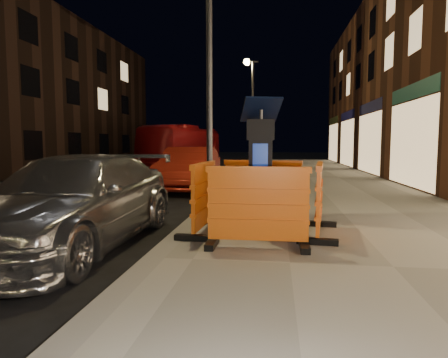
# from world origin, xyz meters

# --- Properties ---
(ground_plane) EXTENTS (120.00, 120.00, 0.00)m
(ground_plane) POSITION_xyz_m (0.00, 0.00, 0.00)
(ground_plane) COLOR black
(ground_plane) RESTS_ON ground
(sidewalk) EXTENTS (6.00, 60.00, 0.15)m
(sidewalk) POSITION_xyz_m (3.00, 0.00, 0.07)
(sidewalk) COLOR gray
(sidewalk) RESTS_ON ground
(kerb) EXTENTS (0.30, 60.00, 0.15)m
(kerb) POSITION_xyz_m (0.00, 0.00, 0.07)
(kerb) COLOR slate
(kerb) RESTS_ON ground
(parking_kiosk) EXTENTS (0.72, 0.72, 2.09)m
(parking_kiosk) POSITION_xyz_m (1.33, 1.62, 1.19)
(parking_kiosk) COLOR black
(parking_kiosk) RESTS_ON sidewalk
(barrier_front) EXTENTS (1.49, 0.62, 1.16)m
(barrier_front) POSITION_xyz_m (1.33, 0.67, 0.73)
(barrier_front) COLOR orange
(barrier_front) RESTS_ON sidewalk
(barrier_back) EXTENTS (1.57, 0.82, 1.16)m
(barrier_back) POSITION_xyz_m (1.33, 2.57, 0.73)
(barrier_back) COLOR orange
(barrier_back) RESTS_ON sidewalk
(barrier_kerbside) EXTENTS (0.70, 1.52, 1.16)m
(barrier_kerbside) POSITION_xyz_m (0.38, 1.62, 0.73)
(barrier_kerbside) COLOR orange
(barrier_kerbside) RESTS_ON sidewalk
(barrier_bldgside) EXTENTS (0.80, 1.56, 1.16)m
(barrier_bldgside) POSITION_xyz_m (2.28, 1.62, 0.73)
(barrier_bldgside) COLOR orange
(barrier_bldgside) RESTS_ON sidewalk
(car_silver) EXTENTS (2.15, 5.03, 1.45)m
(car_silver) POSITION_xyz_m (-1.60, 0.99, 0.00)
(car_silver) COLOR #A3A3A7
(car_silver) RESTS_ON ground
(car_red) EXTENTS (1.57, 4.50, 1.48)m
(car_red) POSITION_xyz_m (-1.39, 8.53, 0.00)
(car_red) COLOR #A52418
(car_red) RESTS_ON ground
(bus_doubledecker) EXTENTS (3.54, 10.00, 2.73)m
(bus_doubledecker) POSITION_xyz_m (-4.57, 21.38, 0.00)
(bus_doubledecker) COLOR maroon
(bus_doubledecker) RESTS_ON ground
(street_lamp_mid) EXTENTS (0.12, 0.12, 6.00)m
(street_lamp_mid) POSITION_xyz_m (0.25, 3.00, 3.15)
(street_lamp_mid) COLOR #3F3F44
(street_lamp_mid) RESTS_ON sidewalk
(street_lamp_far) EXTENTS (0.12, 0.12, 6.00)m
(street_lamp_far) POSITION_xyz_m (0.25, 18.00, 3.15)
(street_lamp_far) COLOR #3F3F44
(street_lamp_far) RESTS_ON sidewalk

